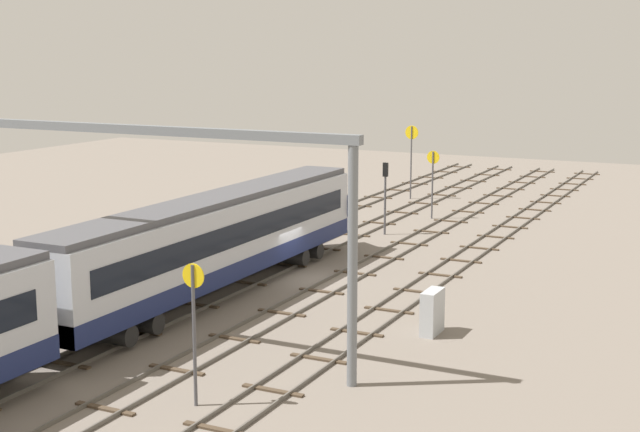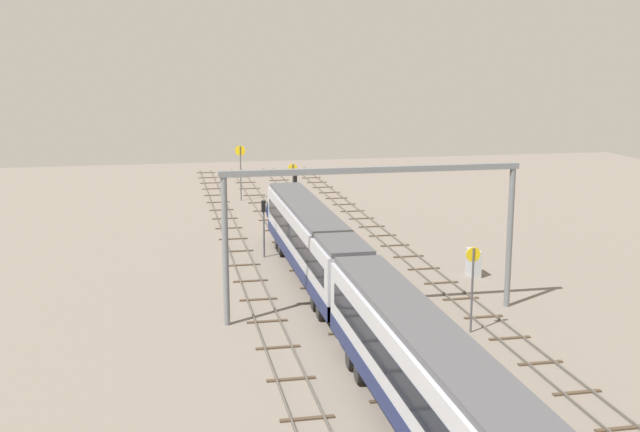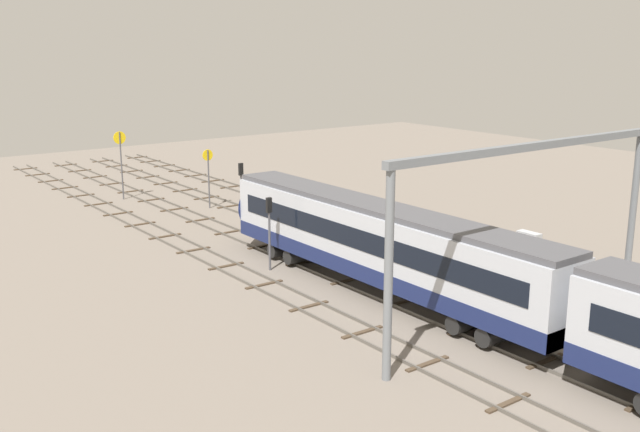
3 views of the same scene
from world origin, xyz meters
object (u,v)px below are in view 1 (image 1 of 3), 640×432
speed_sign_near_foreground (194,316)px  speed_sign_far_trackside (433,175)px  train (46,303)px  signal_light_trackside_approach (385,188)px  overhead_gantry (148,185)px  signal_light_trackside_departure (248,210)px  relay_cabinet (432,312)px  speed_sign_mid_trackside (411,150)px

speed_sign_near_foreground → speed_sign_far_trackside: bearing=6.5°
train → signal_light_trackside_approach: (29.09, -1.76, 0.42)m
train → overhead_gantry: bearing=-29.7°
signal_light_trackside_departure → relay_cabinet: 16.19m
overhead_gantry → speed_sign_near_foreground: 7.13m
train → relay_cabinet: bearing=-47.0°
train → signal_light_trackside_approach: 29.14m
overhead_gantry → speed_sign_far_trackside: bearing=-1.0°
overhead_gantry → relay_cabinet: (6.96, -9.30, -5.76)m
speed_sign_far_trackside → overhead_gantry: bearing=179.0°
speed_sign_far_trackside → speed_sign_near_foreground: bearing=-173.5°
train → signal_light_trackside_departure: train is taller
speed_sign_mid_trackside → relay_cabinet: size_ratio=3.11×
overhead_gantry → relay_cabinet: size_ratio=9.47×
signal_light_trackside_approach → train: bearing=176.5°
relay_cabinet → speed_sign_mid_trackside: bearing=21.9°
speed_sign_mid_trackside → speed_sign_far_trackside: bearing=-149.5°
speed_sign_mid_trackside → speed_sign_near_foreground: bearing=-168.9°
train → overhead_gantry: (3.65, -2.08, 4.06)m
speed_sign_mid_trackside → signal_light_trackside_departure: (-24.48, 0.72, -1.01)m
signal_light_trackside_approach → speed_sign_mid_trackside: bearing=13.9°
overhead_gantry → signal_light_trackside_departure: size_ratio=4.03×
overhead_gantry → speed_sign_far_trackside: size_ratio=3.71×
train → speed_sign_near_foreground: (-0.35, -6.79, 0.49)m
speed_sign_far_trackside → relay_cabinet: size_ratio=2.55×
speed_sign_near_foreground → signal_light_trackside_departure: size_ratio=1.11×
train → relay_cabinet: train is taller
train → overhead_gantry: size_ratio=2.80×
signal_light_trackside_approach → speed_sign_far_trackside: bearing=-7.6°
overhead_gantry → train: bearing=150.3°
signal_light_trackside_departure → train: bearing=-172.5°
speed_sign_far_trackside → signal_light_trackside_departure: size_ratio=1.09×
overhead_gantry → speed_sign_mid_trackside: (39.60, 3.82, -2.78)m
signal_light_trackside_approach → signal_light_trackside_departure: signal_light_trackside_approach is taller
speed_sign_far_trackside → signal_light_trackside_departure: bearing=163.3°
signal_light_trackside_approach → relay_cabinet: (-18.48, -9.63, -2.13)m
speed_sign_near_foreground → speed_sign_mid_trackside: speed_sign_mid_trackside is taller
overhead_gantry → signal_light_trackside_approach: (25.43, 0.33, -3.64)m
relay_cabinet → speed_sign_near_foreground: bearing=157.2°
train → speed_sign_mid_trackside: speed_sign_mid_trackside is taller
speed_sign_near_foreground → train: bearing=87.1°
speed_sign_near_foreground → speed_sign_mid_trackside: 44.43m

